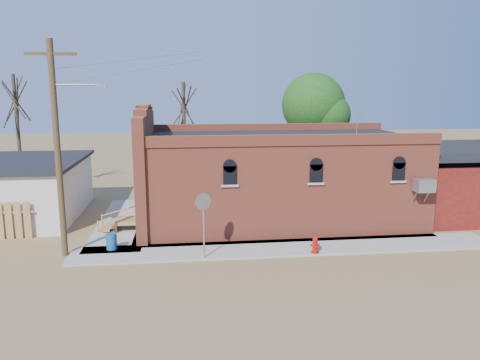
{
  "coord_description": "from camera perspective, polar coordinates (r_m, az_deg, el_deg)",
  "views": [
    {
      "loc": [
        -2.99,
        -18.67,
        7.02
      ],
      "look_at": [
        -0.19,
        4.89,
        2.4
      ],
      "focal_mm": 35.0,
      "sensor_mm": 36.0,
      "label": 1
    }
  ],
  "objects": [
    {
      "name": "fire_hydrant",
      "position": [
        20.54,
        9.14,
        -7.79
      ],
      "size": [
        0.42,
        0.39,
        0.75
      ],
      "rotation": [
        0.0,
        0.0,
        -0.12
      ],
      "color": "#AA1409",
      "rests_on": "sidewalk_south"
    },
    {
      "name": "trash_barrel",
      "position": [
        21.48,
        -15.39,
        -7.24
      ],
      "size": [
        0.47,
        0.47,
        0.71
      ],
      "primitive_type": "cylinder",
      "rotation": [
        0.0,
        0.0,
        0.03
      ],
      "color": "navy",
      "rests_on": "sidewalk_west"
    },
    {
      "name": "stop_sign",
      "position": [
        19.29,
        -4.48,
        -3.42
      ],
      "size": [
        0.67,
        0.45,
        2.79
      ],
      "rotation": [
        0.0,
        0.0,
        0.13
      ],
      "color": "#98979D",
      "rests_on": "sidewalk_south"
    },
    {
      "name": "sidewalk_south",
      "position": [
        21.26,
        5.86,
        -8.21
      ],
      "size": [
        19.0,
        2.2,
        0.08
      ],
      "primitive_type": "cube",
      "color": "#9E9991",
      "rests_on": "ground"
    },
    {
      "name": "ground",
      "position": [
        20.17,
        2.2,
        -9.36
      ],
      "size": [
        120.0,
        120.0,
        0.0
      ],
      "primitive_type": "plane",
      "color": "olive",
      "rests_on": "ground"
    },
    {
      "name": "red_shed",
      "position": [
        28.58,
        23.8,
        0.5
      ],
      "size": [
        5.4,
        6.4,
        4.3
      ],
      "color": "#5F1012",
      "rests_on": "ground"
    },
    {
      "name": "brick_bar",
      "position": [
        25.05,
        4.0,
        0.22
      ],
      "size": [
        16.4,
        7.97,
        6.3
      ],
      "color": "#BE523A",
      "rests_on": "ground"
    },
    {
      "name": "tree_bare_near",
      "position": [
        31.69,
        -6.89,
        9.03
      ],
      "size": [
        2.8,
        2.8,
        7.65
      ],
      "color": "#4D3A2C",
      "rests_on": "ground"
    },
    {
      "name": "tree_bare_far",
      "position": [
        34.48,
        -25.73,
        8.85
      ],
      "size": [
        2.8,
        2.8,
        8.16
      ],
      "color": "#4D3A2C",
      "rests_on": "ground"
    },
    {
      "name": "sidewalk_west",
      "position": [
        25.85,
        -13.93,
        -4.98
      ],
      "size": [
        2.6,
        10.0,
        0.08
      ],
      "primitive_type": "cube",
      "color": "#9E9991",
      "rests_on": "ground"
    },
    {
      "name": "utility_pole",
      "position": [
        20.65,
        -21.25,
        4.02
      ],
      "size": [
        3.12,
        0.26,
        9.0
      ],
      "color": "#47311C",
      "rests_on": "ground"
    },
    {
      "name": "tree_leafy",
      "position": [
        33.42,
        8.93,
        9.02
      ],
      "size": [
        4.4,
        4.4,
        8.15
      ],
      "color": "#4D3A2C",
      "rests_on": "ground"
    }
  ]
}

